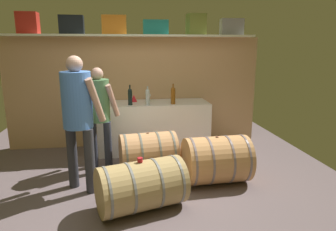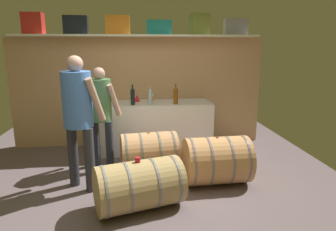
# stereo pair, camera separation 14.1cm
# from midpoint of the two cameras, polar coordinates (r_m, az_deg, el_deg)

# --- Properties ---
(ground_plane) EXTENTS (5.69, 7.55, 0.02)m
(ground_plane) POSITION_cam_midpoint_polar(r_m,az_deg,el_deg) (4.19, -6.01, -12.42)
(ground_plane) COLOR #625356
(back_wall_panel) EXTENTS (4.49, 0.10, 1.95)m
(back_wall_panel) POSITION_cam_midpoint_polar(r_m,az_deg,el_deg) (5.48, -6.90, 4.43)
(back_wall_panel) COLOR tan
(back_wall_panel) RESTS_ON ground
(high_shelf_board) EXTENTS (4.13, 0.40, 0.03)m
(high_shelf_board) POSITION_cam_midpoint_polar(r_m,az_deg,el_deg) (5.27, -7.17, 14.88)
(high_shelf_board) COLOR silver
(high_shelf_board) RESTS_ON back_wall_panel
(toolcase_red) EXTENTS (0.33, 0.27, 0.34)m
(toolcase_red) POSITION_cam_midpoint_polar(r_m,az_deg,el_deg) (5.51, -25.85, 15.57)
(toolcase_red) COLOR red
(toolcase_red) RESTS_ON high_shelf_board
(toolcase_black) EXTENTS (0.40, 0.30, 0.30)m
(toolcase_black) POSITION_cam_midpoint_polar(r_m,az_deg,el_deg) (5.36, -18.63, 16.05)
(toolcase_black) COLOR black
(toolcase_black) RESTS_ON high_shelf_board
(toolcase_orange) EXTENTS (0.40, 0.24, 0.31)m
(toolcase_orange) POSITION_cam_midpoint_polar(r_m,az_deg,el_deg) (5.28, -11.00, 16.59)
(toolcase_orange) COLOR orange
(toolcase_orange) RESTS_ON high_shelf_board
(toolcase_teal) EXTENTS (0.43, 0.25, 0.24)m
(toolcase_teal) POSITION_cam_midpoint_polar(r_m,az_deg,el_deg) (5.29, -3.18, 16.43)
(toolcase_teal) COLOR #1C7C79
(toolcase_teal) RESTS_ON high_shelf_board
(toolcase_olive) EXTENTS (0.32, 0.30, 0.35)m
(toolcase_olive) POSITION_cam_midpoint_polar(r_m,az_deg,el_deg) (5.40, 4.58, 16.92)
(toolcase_olive) COLOR olive
(toolcase_olive) RESTS_ON high_shelf_board
(toolcase_grey) EXTENTS (0.40, 0.21, 0.28)m
(toolcase_grey) POSITION_cam_midpoint_polar(r_m,az_deg,el_deg) (5.58, 11.31, 16.24)
(toolcase_grey) COLOR gray
(toolcase_grey) RESTS_ON high_shelf_board
(work_cabinet) EXTENTS (1.88, 0.66, 0.85)m
(work_cabinet) POSITION_cam_midpoint_polar(r_m,az_deg,el_deg) (5.22, -3.50, -2.08)
(work_cabinet) COLOR white
(work_cabinet) RESTS_ON ground
(wine_bottle_clear) EXTENTS (0.07, 0.07, 0.30)m
(wine_bottle_clear) POSITION_cam_midpoint_polar(r_m,az_deg,el_deg) (4.91, -4.72, 3.66)
(wine_bottle_clear) COLOR #AFBBBE
(wine_bottle_clear) RESTS_ON work_cabinet
(wine_bottle_amber) EXTENTS (0.08, 0.08, 0.34)m
(wine_bottle_amber) POSITION_cam_midpoint_polar(r_m,az_deg,el_deg) (4.95, 0.16, 3.90)
(wine_bottle_amber) COLOR brown
(wine_bottle_amber) RESTS_ON work_cabinet
(wine_bottle_dark) EXTENTS (0.07, 0.07, 0.33)m
(wine_bottle_dark) POSITION_cam_midpoint_polar(r_m,az_deg,el_deg) (4.90, -8.06, 3.64)
(wine_bottle_dark) COLOR black
(wine_bottle_dark) RESTS_ON work_cabinet
(wine_glass) EXTENTS (0.08, 0.08, 0.14)m
(wine_glass) POSITION_cam_midpoint_polar(r_m,az_deg,el_deg) (5.27, -4.47, 3.81)
(wine_glass) COLOR white
(wine_glass) RESTS_ON work_cabinet
(red_funnel) EXTENTS (0.11, 0.11, 0.12)m
(red_funnel) POSITION_cam_midpoint_polar(r_m,az_deg,el_deg) (5.21, -7.30, 3.28)
(red_funnel) COLOR red
(red_funnel) RESTS_ON work_cabinet
(wine_barrel_near) EXTENTS (1.07, 0.80, 0.57)m
(wine_barrel_near) POSITION_cam_midpoint_polar(r_m,az_deg,el_deg) (3.42, -6.30, -13.14)
(wine_barrel_near) COLOR tan
(wine_barrel_near) RESTS_ON ground
(wine_barrel_far) EXTENTS (0.85, 0.68, 0.60)m
(wine_barrel_far) POSITION_cam_midpoint_polar(r_m,az_deg,el_deg) (4.32, -4.74, -7.13)
(wine_barrel_far) COLOR tan
(wine_barrel_far) RESTS_ON ground
(wine_barrel_flank) EXTENTS (0.87, 0.67, 0.64)m
(wine_barrel_flank) POSITION_cam_midpoint_polar(r_m,az_deg,el_deg) (4.06, 8.20, -8.34)
(wine_barrel_flank) COLOR tan
(wine_barrel_flank) RESTS_ON ground
(tasting_cup) EXTENTS (0.06, 0.06, 0.05)m
(tasting_cup) POSITION_cam_midpoint_polar(r_m,az_deg,el_deg) (3.30, -6.59, -8.40)
(tasting_cup) COLOR red
(tasting_cup) RESTS_ON wine_barrel_near
(winemaker_pouring) EXTENTS (0.56, 0.52, 1.69)m
(winemaker_pouring) POSITION_cam_midpoint_polar(r_m,az_deg,el_deg) (3.79, -17.82, 0.98)
(winemaker_pouring) COLOR #303138
(winemaker_pouring) RESTS_ON ground
(visitor_tasting) EXTENTS (0.51, 0.47, 1.50)m
(visitor_tasting) POSITION_cam_midpoint_polar(r_m,az_deg,el_deg) (4.43, -13.90, 1.39)
(visitor_tasting) COLOR #2C303D
(visitor_tasting) RESTS_ON ground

